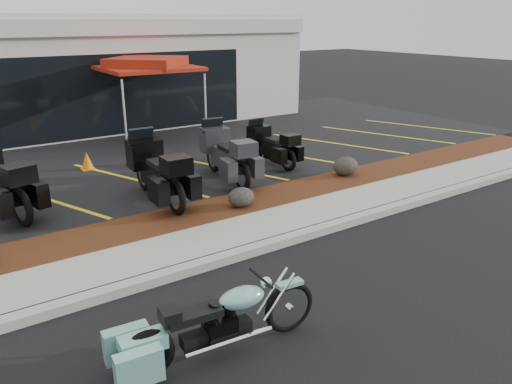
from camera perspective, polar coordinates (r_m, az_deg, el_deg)
ground at (r=7.93m, az=1.51°, el=-9.96°), size 90.00×90.00×0.00m
curb at (r=8.56m, az=-2.02°, el=-7.08°), size 24.00×0.25×0.15m
sidewalk at (r=9.10m, az=-4.39°, el=-5.45°), size 24.00×1.20×0.15m
mulch_bed at (r=10.07m, az=-7.81°, el=-3.03°), size 24.00×1.20×0.16m
upper_lot at (r=14.88m, az=-17.24°, el=3.61°), size 26.00×9.60×0.15m
dealership_building at (r=20.57m, az=-23.25°, el=12.55°), size 18.00×8.16×4.00m
boulder_mid at (r=10.33m, az=-1.71°, el=-0.59°), size 0.57×0.48×0.41m
boulder_right at (r=12.60m, az=10.19°, el=2.94°), size 0.66×0.55×0.47m
hero_cruiser at (r=6.53m, az=3.81°, el=-12.20°), size 2.70×0.90×0.93m
touring_black_mid at (r=11.49m, az=-12.81°, el=3.65°), size 1.03×2.51×1.45m
touring_grey at (r=12.68m, az=-4.91°, el=5.39°), size 1.22×2.49×1.39m
touring_black_rear at (r=13.83m, az=0.05°, el=6.12°), size 0.77×1.98×1.15m
traffic_cone at (r=13.67m, az=-18.74°, el=3.41°), size 0.38×0.38×0.45m
popup_canopy at (r=16.20m, az=-12.36°, el=13.96°), size 2.95×2.95×2.59m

